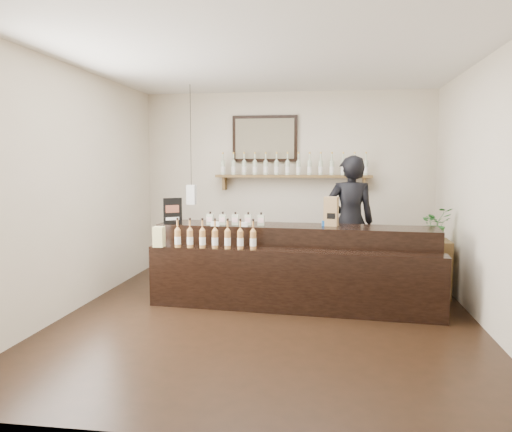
% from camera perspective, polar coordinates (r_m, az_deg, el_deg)
% --- Properties ---
extents(ground, '(5.00, 5.00, 0.00)m').
position_cam_1_polar(ground, '(5.63, 1.37, -11.48)').
color(ground, black).
rests_on(ground, ground).
extents(room_shell, '(5.00, 5.00, 5.00)m').
position_cam_1_polar(room_shell, '(5.37, 1.42, 6.12)').
color(room_shell, beige).
rests_on(room_shell, ground).
extents(back_wall_decor, '(2.66, 0.96, 1.69)m').
position_cam_1_polar(back_wall_decor, '(7.75, 2.48, 6.43)').
color(back_wall_decor, brown).
rests_on(back_wall_decor, ground).
extents(counter, '(3.42, 1.17, 1.10)m').
position_cam_1_polar(counter, '(6.06, 4.26, -5.91)').
color(counter, black).
rests_on(counter, ground).
extents(promo_sign, '(0.21, 0.14, 0.33)m').
position_cam_1_polar(promo_sign, '(6.26, -9.50, 0.56)').
color(promo_sign, black).
rests_on(promo_sign, counter).
extents(paper_bag, '(0.18, 0.15, 0.35)m').
position_cam_1_polar(paper_bag, '(6.06, 8.58, 0.53)').
color(paper_bag, '#967248').
rests_on(paper_bag, counter).
extents(tape_dispenser, '(0.14, 0.07, 0.12)m').
position_cam_1_polar(tape_dispenser, '(6.06, 8.20, -0.72)').
color(tape_dispenser, blue).
rests_on(tape_dispenser, counter).
extents(side_cabinet, '(0.38, 0.51, 0.72)m').
position_cam_1_polar(side_cabinet, '(6.82, 19.67, -5.61)').
color(side_cabinet, brown).
rests_on(side_cabinet, ground).
extents(potted_plant, '(0.47, 0.44, 0.42)m').
position_cam_1_polar(potted_plant, '(6.73, 19.85, -0.85)').
color(potted_plant, '#2C6F2C').
rests_on(potted_plant, side_cabinet).
extents(shopkeeper, '(0.79, 0.57, 2.04)m').
position_cam_1_polar(shopkeeper, '(6.93, 10.71, 0.32)').
color(shopkeeper, black).
rests_on(shopkeeper, ground).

